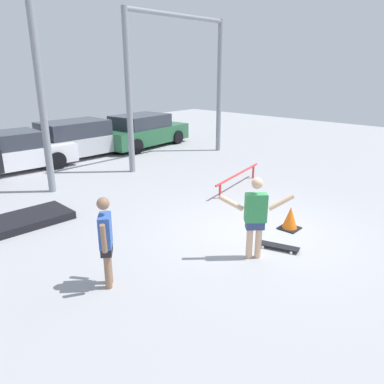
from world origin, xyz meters
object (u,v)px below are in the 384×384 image
skateboarder (255,215)px  grind_rail (238,176)px  bystander (106,238)px  manual_pad (15,223)px  parked_car_silver (77,140)px  parked_car_green (143,131)px  skateboard (278,246)px  traffic_cone (290,218)px  parked_car_white (7,153)px

skateboarder → grind_rail: bearing=85.5°
bystander → grind_rail: bearing=145.8°
manual_pad → parked_car_silver: parked_car_silver is taller
skateboarder → parked_car_green: size_ratio=0.35×
skateboard → parked_car_green: size_ratio=0.19×
parked_car_green → traffic_cone: parked_car_green is taller
parked_car_silver → bystander: size_ratio=2.97×
parked_car_white → manual_pad: bearing=-105.9°
bystander → traffic_cone: (4.07, -1.08, -0.60)m
parked_car_white → parked_car_silver: parked_car_silver is taller
grind_rail → parked_car_silver: 7.18m
parked_car_silver → traffic_cone: bearing=-93.0°
skateboard → parked_car_green: (4.86, 9.76, 0.62)m
skateboarder → skateboard: (0.62, -0.18, -0.81)m
manual_pad → bystander: size_ratio=1.57×
skateboarder → manual_pad: (-2.40, 4.79, -0.78)m
parked_car_white → traffic_cone: (2.14, -9.56, -0.39)m
parked_car_silver → manual_pad: bearing=-132.0°
parked_car_green → traffic_cone: size_ratio=8.68×
manual_pad → parked_car_green: parked_car_green is taller
grind_rail → parked_car_white: 7.92m
skateboard → parked_car_white: size_ratio=0.19×
parked_car_white → skateboarder: bearing=-81.7°
manual_pad → parked_car_white: parked_car_white is taller
parked_car_green → bystander: size_ratio=2.91×
manual_pad → parked_car_green: (7.89, 4.79, 0.60)m
parked_car_silver → grind_rail: bearing=-80.8°
skateboarder → skateboard: 1.03m
skateboarder → parked_car_silver: 10.15m
manual_pad → bystander: 3.65m
skateboard → bystander: bearing=-131.3°
skateboarder → manual_pad: skateboarder is taller
grind_rail → bystander: (-5.77, -1.55, 0.49)m
skateboard → parked_car_silver: size_ratio=0.19×
skateboard → traffic_cone: bearing=90.4°
traffic_cone → skateboard: bearing=-163.1°
skateboarder → traffic_cone: size_ratio=3.04×
manual_pad → parked_car_white: bearing=68.6°
skateboard → traffic_cone: (1.04, 0.31, 0.19)m
skateboarder → manual_pad: bearing=162.6°
skateboarder → parked_car_green: 11.05m
bystander → traffic_cone: size_ratio=2.98×
skateboarder → traffic_cone: 1.77m
manual_pad → parked_car_silver: size_ratio=0.53×
grind_rail → parked_car_silver: (-1.01, 7.10, 0.33)m
parked_car_green → bystander: 11.50m
parked_car_white → parked_car_silver: size_ratio=0.96×
grind_rail → parked_car_silver: bearing=98.1°
parked_car_green → traffic_cone: bearing=-117.4°
skateboard → parked_car_silver: bearing=153.7°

